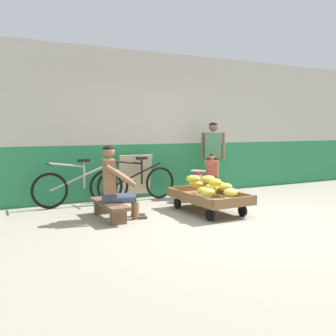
{
  "coord_description": "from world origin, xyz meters",
  "views": [
    {
      "loc": [
        -3.4,
        -4.48,
        1.4
      ],
      "look_at": [
        -0.5,
        1.12,
        0.75
      ],
      "focal_mm": 40.93,
      "sensor_mm": 36.0,
      "label": 1
    }
  ],
  "objects": [
    {
      "name": "bicycle_far_left",
      "position": [
        -0.56,
        2.32,
        0.35
      ],
      "size": [
        1.66,
        0.48,
        0.86
      ],
      "color": "black",
      "rests_on": "ground"
    },
    {
      "name": "shopping_bag",
      "position": [
        0.45,
        1.42,
        0.12
      ],
      "size": [
        0.18,
        0.12,
        0.24
      ],
      "primitive_type": "cube",
      "color": "green",
      "rests_on": "ground"
    },
    {
      "name": "weighing_scale",
      "position": [
        0.52,
        1.82,
        0.45
      ],
      "size": [
        0.3,
        0.3,
        0.29
      ],
      "color": "#28282D",
      "rests_on": "plastic_crate"
    },
    {
      "name": "low_bench",
      "position": [
        -1.53,
        1.12,
        0.2
      ],
      "size": [
        0.31,
        1.1,
        0.27
      ],
      "color": "brown",
      "rests_on": "ground"
    },
    {
      "name": "back_wall",
      "position": [
        0.0,
        2.79,
        1.47
      ],
      "size": [
        16.0,
        0.3,
        2.94
      ],
      "color": "#287F4C",
      "rests_on": "ground"
    },
    {
      "name": "banana_cart",
      "position": [
        0.11,
        0.82,
        0.24
      ],
      "size": [
        0.86,
        1.45,
        0.36
      ],
      "color": "brown",
      "rests_on": "ground"
    },
    {
      "name": "ground_plane",
      "position": [
        0.0,
        0.0,
        0.0
      ],
      "size": [
        80.0,
        80.0,
        0.0
      ],
      "primitive_type": "plane",
      "color": "gray"
    },
    {
      "name": "customer_adult",
      "position": [
        1.09,
        2.17,
        0.95
      ],
      "size": [
        0.4,
        0.36,
        1.53
      ],
      "color": "brown",
      "rests_on": "ground"
    },
    {
      "name": "customer_child",
      "position": [
        0.85,
        1.84,
        0.56
      ],
      "size": [
        0.21,
        0.23,
        0.9
      ],
      "color": "#38425B",
      "rests_on": "ground"
    },
    {
      "name": "sign_board",
      "position": [
        -0.5,
        2.58,
        0.44
      ],
      "size": [
        0.7,
        0.2,
        0.89
      ],
      "color": "#C6B289",
      "rests_on": "ground"
    },
    {
      "name": "plastic_crate",
      "position": [
        0.52,
        1.82,
        0.15
      ],
      "size": [
        0.36,
        0.28,
        0.3
      ],
      "color": "gold",
      "rests_on": "ground"
    },
    {
      "name": "vendor_seated",
      "position": [
        -1.44,
        1.1,
        0.57
      ],
      "size": [
        0.73,
        0.58,
        1.14
      ],
      "color": "brown",
      "rests_on": "ground"
    },
    {
      "name": "banana_pile",
      "position": [
        0.12,
        0.77,
        0.47
      ],
      "size": [
        0.84,
        1.23,
        0.26
      ],
      "color": "gold",
      "rests_on": "banana_cart"
    },
    {
      "name": "bicycle_near_left",
      "position": [
        -1.7,
        2.32,
        0.35
      ],
      "size": [
        1.66,
        0.48,
        0.86
      ],
      "color": "black",
      "rests_on": "ground"
    }
  ]
}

